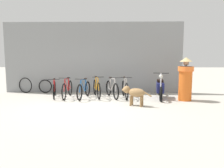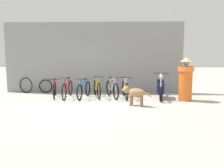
# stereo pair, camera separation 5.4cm
# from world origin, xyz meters

# --- Properties ---
(ground_plane) EXTENTS (60.00, 60.00, 0.00)m
(ground_plane) POSITION_xyz_m (0.00, 0.00, 0.00)
(ground_plane) COLOR #B7B2A5
(shop_wall_back) EXTENTS (8.23, 0.20, 3.24)m
(shop_wall_back) POSITION_xyz_m (0.00, 2.98, 1.62)
(shop_wall_back) COLOR gray
(shop_wall_back) RESTS_ON ground
(bicycle_0) EXTENTS (0.52, 1.60, 0.79)m
(bicycle_0) POSITION_xyz_m (-1.48, 1.66, 0.33)
(bicycle_0) COLOR black
(bicycle_0) RESTS_ON ground
(bicycle_1) EXTENTS (0.46, 1.74, 0.85)m
(bicycle_1) POSITION_xyz_m (-0.92, 1.59, 0.35)
(bicycle_1) COLOR black
(bicycle_1) RESTS_ON ground
(bicycle_2) EXTENTS (0.46, 1.67, 0.82)m
(bicycle_2) POSITION_xyz_m (-0.23, 1.50, 0.33)
(bicycle_2) COLOR black
(bicycle_2) RESTS_ON ground
(bicycle_3) EXTENTS (0.55, 1.72, 0.88)m
(bicycle_3) POSITION_xyz_m (0.27, 1.70, 0.36)
(bicycle_3) COLOR black
(bicycle_3) RESTS_ON ground
(bicycle_4) EXTENTS (0.62, 1.59, 0.86)m
(bicycle_4) POSITION_xyz_m (0.91, 1.62, 0.35)
(bicycle_4) COLOR black
(bicycle_4) RESTS_ON ground
(bicycle_5) EXTENTS (0.46, 1.64, 0.88)m
(bicycle_5) POSITION_xyz_m (1.44, 1.59, 0.36)
(bicycle_5) COLOR black
(bicycle_5) RESTS_ON ground
(motorcycle) EXTENTS (0.58, 1.95, 1.06)m
(motorcycle) POSITION_xyz_m (2.85, 1.54, 0.42)
(motorcycle) COLOR black
(motorcycle) RESTS_ON ground
(stray_dog) EXTENTS (1.00, 0.59, 0.67)m
(stray_dog) POSITION_xyz_m (1.70, 0.11, 0.45)
(stray_dog) COLOR #997247
(stray_dog) RESTS_ON ground
(person_in_robes) EXTENTS (0.67, 0.67, 1.64)m
(person_in_robes) POSITION_xyz_m (3.71, 1.09, 0.82)
(person_in_robes) COLOR orange
(person_in_robes) RESTS_ON ground
(spare_tire_left) EXTENTS (0.70, 0.24, 0.71)m
(spare_tire_left) POSITION_xyz_m (-3.14, 2.73, 0.36)
(spare_tire_left) COLOR black
(spare_tire_left) RESTS_ON ground
(spare_tire_right) EXTENTS (0.63, 0.07, 0.63)m
(spare_tire_right) POSITION_xyz_m (-2.21, 2.74, 0.31)
(spare_tire_right) COLOR black
(spare_tire_right) RESTS_ON ground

